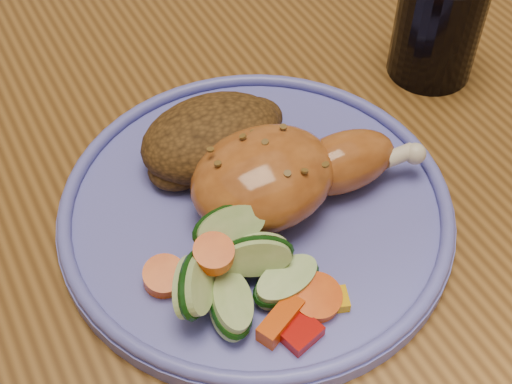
# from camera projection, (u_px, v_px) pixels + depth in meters

# --- Properties ---
(dining_table) EXTENTS (0.90, 1.40, 0.75)m
(dining_table) POSITION_uv_depth(u_px,v_px,m) (274.00, 187.00, 0.64)
(dining_table) COLOR brown
(dining_table) RESTS_ON ground
(plate) EXTENTS (0.28, 0.28, 0.01)m
(plate) POSITION_uv_depth(u_px,v_px,m) (256.00, 211.00, 0.51)
(plate) COLOR #595BBA
(plate) RESTS_ON dining_table
(plate_rim) EXTENTS (0.28, 0.28, 0.01)m
(plate_rim) POSITION_uv_depth(u_px,v_px,m) (256.00, 201.00, 0.50)
(plate_rim) COLOR #595BBA
(plate_rim) RESTS_ON plate
(chicken_leg) EXTENTS (0.17, 0.09, 0.06)m
(chicken_leg) POSITION_uv_depth(u_px,v_px,m) (283.00, 174.00, 0.49)
(chicken_leg) COLOR #AF5D24
(chicken_leg) RESTS_ON plate
(rice_pilaf) EXTENTS (0.12, 0.08, 0.05)m
(rice_pilaf) POSITION_uv_depth(u_px,v_px,m) (214.00, 137.00, 0.52)
(rice_pilaf) COLOR #4F3213
(rice_pilaf) RESTS_ON plate
(vegetable_pile) EXTENTS (0.12, 0.11, 0.06)m
(vegetable_pile) POSITION_uv_depth(u_px,v_px,m) (239.00, 273.00, 0.45)
(vegetable_pile) COLOR #A50A05
(vegetable_pile) RESTS_ON plate
(drinking_glass) EXTENTS (0.07, 0.07, 0.09)m
(drinking_glass) POSITION_uv_depth(u_px,v_px,m) (438.00, 24.00, 0.59)
(drinking_glass) COLOR black
(drinking_glass) RESTS_ON dining_table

